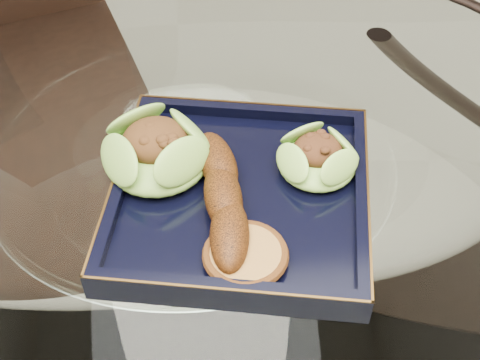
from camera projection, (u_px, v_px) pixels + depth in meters
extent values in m
cylinder|color=white|center=(196.00, 192.00, 0.75)|extent=(1.10, 1.10, 0.01)
torus|color=black|center=(196.00, 192.00, 0.75)|extent=(1.13, 1.13, 0.02)
cylinder|color=black|center=(347.00, 211.00, 1.24)|extent=(0.04, 0.04, 0.75)
cylinder|color=black|center=(40.00, 236.00, 1.19)|extent=(0.04, 0.04, 0.75)
cube|color=black|center=(51.00, 199.00, 1.14)|extent=(0.51, 0.51, 0.04)
cylinder|color=black|center=(191.00, 320.00, 1.25)|extent=(0.03, 0.03, 0.44)
cylinder|color=black|center=(135.00, 194.00, 1.48)|extent=(0.03, 0.03, 0.44)
cube|color=black|center=(240.00, 199.00, 0.72)|extent=(0.32, 0.32, 0.02)
ellipsoid|color=#649D2D|center=(157.00, 153.00, 0.72)|extent=(0.13, 0.13, 0.04)
ellipsoid|color=#569B2D|center=(317.00, 160.00, 0.72)|extent=(0.09, 0.09, 0.03)
ellipsoid|color=#552709|center=(223.00, 197.00, 0.68)|extent=(0.05, 0.19, 0.03)
cylinder|color=#A87438|center=(245.00, 256.00, 0.64)|extent=(0.09, 0.09, 0.01)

